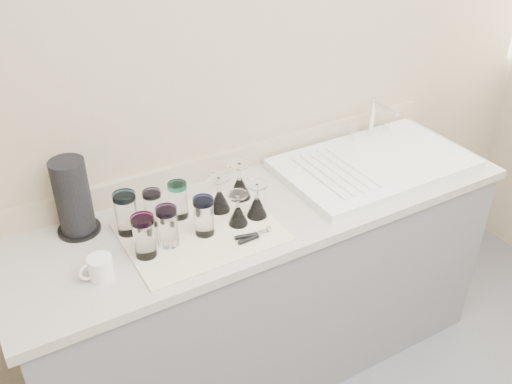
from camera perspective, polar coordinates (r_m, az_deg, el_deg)
counter_unit at (r=2.52m, az=0.83°, el=-9.57°), size 2.06×0.62×0.90m
sink_unit at (r=2.53m, az=11.71°, el=2.85°), size 0.82×0.50×0.22m
dish_towel at (r=2.09m, az=-5.51°, el=-4.01°), size 0.55×0.42×0.01m
tumbler_teal at (r=2.08m, az=-12.85°, el=-2.06°), size 0.08×0.08×0.16m
tumbler_cyan at (r=2.12m, az=-10.26°, el=-1.51°), size 0.07×0.07×0.14m
tumbler_purple at (r=2.14m, az=-7.79°, el=-0.78°), size 0.07×0.07×0.14m
tumbler_magenta at (r=1.96m, az=-11.11°, el=-4.35°), size 0.08×0.08×0.16m
tumbler_blue at (r=2.00m, az=-8.84°, el=-3.40°), size 0.08×0.08×0.15m
tumbler_lavender at (r=2.03m, az=-5.23°, el=-2.40°), size 0.07×0.07×0.15m
goblet_back_left at (r=2.17m, az=-3.67°, el=-0.68°), size 0.08×0.08×0.15m
goblet_back_right at (r=2.24m, az=-1.64°, el=0.63°), size 0.09×0.09×0.16m
goblet_front_left at (r=2.09m, az=-1.80°, el=-2.17°), size 0.07×0.07×0.13m
goblet_front_right at (r=2.13m, az=0.09°, el=-1.29°), size 0.08×0.08×0.14m
can_opener at (r=2.04m, az=-0.21°, el=-4.41°), size 0.13×0.05×0.02m
white_mug at (r=1.93m, az=-15.35°, el=-7.37°), size 0.11×0.08×0.08m
paper_towel_roll at (r=2.11m, az=-17.83°, el=-0.57°), size 0.16×0.16×0.29m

